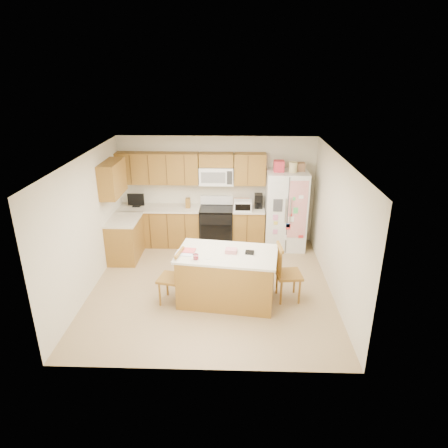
{
  "coord_description": "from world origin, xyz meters",
  "views": [
    {
      "loc": [
        0.46,
        -6.66,
        3.96
      ],
      "look_at": [
        0.23,
        0.35,
        1.16
      ],
      "focal_mm": 32.0,
      "sensor_mm": 36.0,
      "label": 1
    }
  ],
  "objects_px": {
    "refrigerator": "(286,210)",
    "windsor_chair_left": "(172,278)",
    "island": "(227,277)",
    "windsor_chair_right": "(287,274)",
    "stove": "(216,226)",
    "windsor_chair_back": "(232,262)"
  },
  "relations": [
    {
      "from": "refrigerator",
      "to": "windsor_chair_left",
      "type": "xyz_separation_m",
      "value": [
        -2.22,
        -2.41,
        -0.44
      ]
    },
    {
      "from": "stove",
      "to": "windsor_chair_back",
      "type": "relative_size",
      "value": 1.27
    },
    {
      "from": "island",
      "to": "stove",
      "type": "bearing_deg",
      "value": 97.27
    },
    {
      "from": "island",
      "to": "windsor_chair_back",
      "type": "relative_size",
      "value": 2.06
    },
    {
      "from": "windsor_chair_back",
      "to": "windsor_chair_left",
      "type": "bearing_deg",
      "value": -143.71
    },
    {
      "from": "windsor_chair_back",
      "to": "windsor_chair_right",
      "type": "distance_m",
      "value": 1.16
    },
    {
      "from": "refrigerator",
      "to": "island",
      "type": "relative_size",
      "value": 1.11
    },
    {
      "from": "stove",
      "to": "windsor_chair_right",
      "type": "xyz_separation_m",
      "value": [
        1.38,
        -2.3,
        0.03
      ]
    },
    {
      "from": "refrigerator",
      "to": "windsor_chair_left",
      "type": "height_order",
      "value": "refrigerator"
    },
    {
      "from": "stove",
      "to": "island",
      "type": "xyz_separation_m",
      "value": [
        0.3,
        -2.39,
        0.0
      ]
    },
    {
      "from": "island",
      "to": "windsor_chair_right",
      "type": "height_order",
      "value": "windsor_chair_right"
    },
    {
      "from": "stove",
      "to": "island",
      "type": "height_order",
      "value": "stove"
    },
    {
      "from": "windsor_chair_left",
      "to": "stove",
      "type": "bearing_deg",
      "value": 75.28
    },
    {
      "from": "refrigerator",
      "to": "windsor_chair_back",
      "type": "xyz_separation_m",
      "value": [
        -1.18,
        -1.65,
        -0.5
      ]
    },
    {
      "from": "stove",
      "to": "refrigerator",
      "type": "distance_m",
      "value": 1.63
    },
    {
      "from": "refrigerator",
      "to": "island",
      "type": "height_order",
      "value": "refrigerator"
    },
    {
      "from": "windsor_chair_right",
      "to": "stove",
      "type": "bearing_deg",
      "value": 120.89
    },
    {
      "from": "island",
      "to": "windsor_chair_right",
      "type": "bearing_deg",
      "value": 4.42
    },
    {
      "from": "windsor_chair_right",
      "to": "windsor_chair_back",
      "type": "bearing_deg",
      "value": 148.9
    },
    {
      "from": "stove",
      "to": "island",
      "type": "relative_size",
      "value": 0.62
    },
    {
      "from": "refrigerator",
      "to": "windsor_chair_right",
      "type": "distance_m",
      "value": 2.29
    },
    {
      "from": "refrigerator",
      "to": "windsor_chair_left",
      "type": "relative_size",
      "value": 2.01
    }
  ]
}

